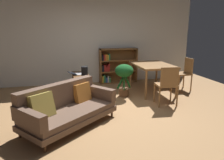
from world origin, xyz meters
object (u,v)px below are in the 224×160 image
object	(u,v)px
open_laptop	(77,74)
potted_floor_plant	(124,74)
dining_chair_far	(184,72)
desk_speaker	(85,72)
media_console	(82,87)
dining_table	(152,67)
bookshelf	(115,66)
fabric_couch	(66,107)
dining_chair_near	(167,83)

from	to	relation	value
open_laptop	potted_floor_plant	distance (m)	1.24
open_laptop	dining_chair_far	world-z (taller)	dining_chair_far
open_laptop	desk_speaker	distance (m)	0.48
media_console	dining_table	xyz separation A→B (m)	(1.96, -0.01, 0.44)
dining_table	bookshelf	bearing A→B (deg)	118.60
potted_floor_plant	fabric_couch	bearing A→B (deg)	-137.88
dining_chair_far	dining_chair_near	bearing A→B (deg)	-135.57
desk_speaker	potted_floor_plant	xyz separation A→B (m)	(1.02, 0.04, -0.11)
bookshelf	dining_table	bearing A→B (deg)	-61.40
desk_speaker	dining_chair_near	bearing A→B (deg)	-25.29
media_console	bookshelf	xyz separation A→B (m)	(1.24, 1.30, 0.27)
fabric_couch	desk_speaker	bearing A→B (deg)	69.49
dining_table	dining_chair_far	world-z (taller)	dining_chair_far
dining_chair_far	bookshelf	xyz separation A→B (m)	(-1.73, 1.29, 0.03)
fabric_couch	potted_floor_plant	distance (m)	2.07
open_laptop	desk_speaker	xyz separation A→B (m)	(0.15, -0.44, 0.12)
fabric_couch	dining_table	xyz separation A→B (m)	(2.40, 1.58, 0.36)
open_laptop	dining_chair_near	size ratio (longest dim) A/B	0.49
media_console	dining_chair_far	distance (m)	2.98
dining_chair_far	bookshelf	bearing A→B (deg)	143.22
bookshelf	dining_chair_near	bearing A→B (deg)	-75.93
dining_chair_near	fabric_couch	bearing A→B (deg)	-167.82
potted_floor_plant	desk_speaker	bearing A→B (deg)	-177.74
open_laptop	media_console	bearing A→B (deg)	-63.87
dining_chair_far	bookshelf	size ratio (longest dim) A/B	0.74
dining_chair_far	media_console	bearing A→B (deg)	-179.82
media_console	dining_chair_far	xyz separation A→B (m)	(2.97, 0.01, 0.25)
dining_chair_near	dining_chair_far	distance (m)	1.58
open_laptop	dining_table	size ratio (longest dim) A/B	0.35
fabric_couch	desk_speaker	size ratio (longest dim) A/B	6.78
fabric_couch	potted_floor_plant	bearing A→B (deg)	42.12
dining_chair_near	media_console	bearing A→B (deg)	149.29
potted_floor_plant	dining_table	size ratio (longest dim) A/B	0.66
open_laptop	desk_speaker	bearing A→B (deg)	-71.00
media_console	potted_floor_plant	size ratio (longest dim) A/B	1.45
media_console	open_laptop	world-z (taller)	open_laptop
media_console	open_laptop	distance (m)	0.38
fabric_couch	media_console	xyz separation A→B (m)	(0.44, 1.59, -0.08)
dining_table	bookshelf	distance (m)	1.50
media_console	bookshelf	distance (m)	1.82
potted_floor_plant	bookshelf	size ratio (longest dim) A/B	0.69
dining_chair_far	fabric_couch	bearing A→B (deg)	-154.90
fabric_couch	dining_chair_near	world-z (taller)	dining_chair_near
open_laptop	potted_floor_plant	size ratio (longest dim) A/B	0.53
potted_floor_plant	dining_chair_far	size ratio (longest dim) A/B	0.93
open_laptop	dining_chair_far	xyz separation A→B (m)	(3.07, -0.18, -0.07)
dining_chair_near	dining_table	bearing A→B (deg)	84.15
media_console	dining_chair_near	xyz separation A→B (m)	(1.85, -1.10, 0.26)
dining_table	media_console	bearing A→B (deg)	179.83
desk_speaker	dining_chair_far	size ratio (longest dim) A/B	0.30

